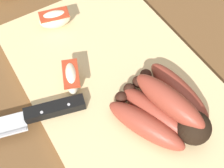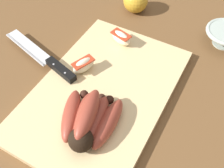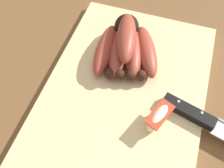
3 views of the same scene
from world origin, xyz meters
TOP-DOWN VIEW (x-y plane):
  - ground_plane at (0.00, 0.00)m, footprint 6.00×6.00m
  - cutting_board at (-0.00, -0.02)m, footprint 0.47×0.31m
  - banana_bunch at (0.10, 0.01)m, footprint 0.16×0.15m
  - chefs_knife at (-0.01, -0.19)m, footprint 0.10×0.28m
  - apple_wedge_near at (-0.03, -0.09)m, footprint 0.07×0.05m
  - apple_wedge_middle at (-0.17, -0.06)m, footprint 0.04×0.07m
  - whole_apple at (-0.36, -0.10)m, footprint 0.08×0.08m

SIDE VIEW (x-z plane):
  - ground_plane at x=0.00m, z-range 0.00..0.00m
  - cutting_board at x=0.00m, z-range 0.00..0.02m
  - chefs_knife at x=-0.01m, z-range 0.02..0.04m
  - whole_apple at x=-0.36m, z-range -0.01..0.09m
  - apple_wedge_near at x=-0.03m, z-range 0.02..0.06m
  - apple_wedge_middle at x=-0.17m, z-range 0.02..0.06m
  - banana_bunch at x=0.10m, z-range 0.01..0.08m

